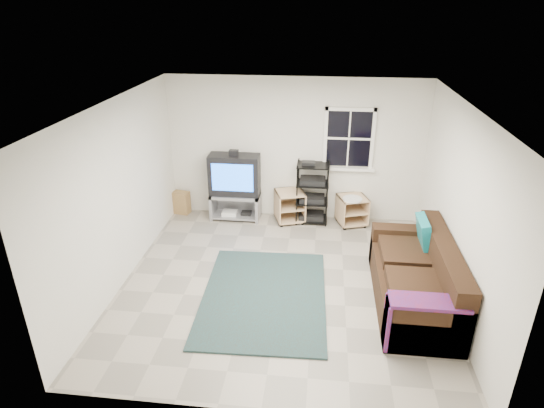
# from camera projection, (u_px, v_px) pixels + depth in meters

# --- Properties ---
(room) EXTENTS (4.60, 4.62, 4.60)m
(room) POSITION_uv_depth(u_px,v_px,m) (349.00, 143.00, 7.99)
(room) COLOR gray
(room) RESTS_ON ground
(tv_unit) EXTENTS (0.91, 0.45, 1.34)m
(tv_unit) POSITION_uv_depth(u_px,v_px,m) (235.00, 182.00, 8.31)
(tv_unit) COLOR gray
(tv_unit) RESTS_ON ground
(av_rack) EXTENTS (0.58, 0.42, 1.16)m
(av_rack) POSITION_uv_depth(u_px,v_px,m) (312.00, 196.00, 8.27)
(av_rack) COLOR black
(av_rack) RESTS_ON ground
(side_table_left) EXTENTS (0.63, 0.63, 0.58)m
(side_table_left) POSITION_uv_depth(u_px,v_px,m) (289.00, 205.00, 8.40)
(side_table_left) COLOR tan
(side_table_left) RESTS_ON ground
(side_table_right) EXTENTS (0.62, 0.62, 0.56)m
(side_table_right) POSITION_uv_depth(u_px,v_px,m) (351.00, 208.00, 8.27)
(side_table_right) COLOR tan
(side_table_right) RESTS_ON ground
(sofa) EXTENTS (0.96, 2.17, 0.99)m
(sofa) POSITION_uv_depth(u_px,v_px,m) (417.00, 280.00, 6.09)
(sofa) COLOR black
(sofa) RESTS_ON ground
(shag_rug) EXTENTS (1.77, 2.38, 0.03)m
(shag_rug) POSITION_uv_depth(u_px,v_px,m) (264.00, 296.00, 6.33)
(shag_rug) COLOR black
(shag_rug) RESTS_ON ground
(paper_bag) EXTENTS (0.34, 0.25, 0.43)m
(paper_bag) POSITION_uv_depth(u_px,v_px,m) (181.00, 202.00, 8.72)
(paper_bag) COLOR olive
(paper_bag) RESTS_ON ground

